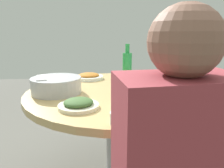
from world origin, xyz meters
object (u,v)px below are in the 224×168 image
at_px(dish_tofu_braise, 183,100).
at_px(green_bottle, 127,65).
at_px(tea_cup_near, 143,74).
at_px(tea_cup_far, 119,118).
at_px(dish_eggplant, 135,105).
at_px(dish_stirfry, 89,76).
at_px(rice_bowl, 56,85).
at_px(tea_cup_side, 198,87).
at_px(round_dining_table, 118,111).
at_px(diner_left, 175,165).
at_px(soup_bowl, 149,79).
at_px(dish_greens, 79,104).

relative_size(dish_tofu_braise, green_bottle, 0.80).
relative_size(tea_cup_near, tea_cup_far, 0.82).
relative_size(dish_eggplant, dish_stirfry, 0.98).
bearing_deg(dish_stirfry, green_bottle, -178.37).
bearing_deg(dish_tofu_braise, rice_bowl, -18.85).
distance_m(green_bottle, tea_cup_side, 0.60).
bearing_deg(tea_cup_near, green_bottle, 10.87).
xyz_separation_m(dish_tofu_braise, green_bottle, (0.21, -0.64, 0.10)).
xyz_separation_m(tea_cup_near, tea_cup_far, (0.31, 0.92, -0.00)).
relative_size(round_dining_table, diner_left, 1.54).
relative_size(soup_bowl, tea_cup_side, 3.54).
xyz_separation_m(round_dining_table, soup_bowl, (-0.24, -0.16, 0.18)).
height_order(round_dining_table, diner_left, diner_left).
bearing_deg(dish_tofu_braise, dish_greens, 4.20).
bearing_deg(tea_cup_near, dish_stirfry, 4.58).
bearing_deg(tea_cup_near, tea_cup_side, 115.21).
xyz_separation_m(round_dining_table, dish_eggplant, (-0.05, 0.35, 0.17)).
xyz_separation_m(dish_greens, tea_cup_side, (-0.72, -0.22, 0.01)).
relative_size(green_bottle, tea_cup_near, 4.44).
bearing_deg(tea_cup_far, dish_tofu_braise, -146.39).
relative_size(dish_greens, tea_cup_far, 2.70).
bearing_deg(tea_cup_far, soup_bowl, -112.93).
bearing_deg(round_dining_table, green_bottle, -107.30).
relative_size(tea_cup_near, diner_left, 0.08).
relative_size(dish_tofu_braise, dish_greens, 1.08).
height_order(tea_cup_side, diner_left, diner_left).
distance_m(dish_stirfry, diner_left, 1.20).
distance_m(round_dining_table, dish_eggplant, 0.39).
relative_size(dish_eggplant, dish_tofu_braise, 1.02).
height_order(dish_stirfry, tea_cup_side, tea_cup_side).
bearing_deg(dish_eggplant, dish_tofu_braise, -164.89).
relative_size(rice_bowl, dish_stirfry, 1.33).
xyz_separation_m(rice_bowl, dish_tofu_braise, (-0.71, 0.24, -0.04)).
xyz_separation_m(tea_cup_near, diner_left, (0.17, 1.20, -0.03)).
bearing_deg(dish_eggplant, dish_stirfry, -70.68).
relative_size(dish_tofu_braise, tea_cup_far, 2.92).
distance_m(rice_bowl, tea_cup_side, 0.88).
bearing_deg(dish_eggplant, tea_cup_far, 60.32).
bearing_deg(tea_cup_near, dish_greens, 55.69).
bearing_deg(tea_cup_near, tea_cup_far, 71.59).
bearing_deg(tea_cup_near, diner_left, 81.83).
relative_size(dish_tofu_braise, diner_left, 0.29).
bearing_deg(diner_left, tea_cup_side, -119.78).
bearing_deg(tea_cup_near, soup_bowl, 86.79).
xyz_separation_m(dish_greens, tea_cup_far, (-0.18, 0.21, 0.01)).
relative_size(dish_stirfry, green_bottle, 0.83).
distance_m(round_dining_table, rice_bowl, 0.43).
xyz_separation_m(dish_greens, tea_cup_near, (-0.48, -0.71, 0.01)).
distance_m(green_bottle, tea_cup_near, 0.17).
bearing_deg(dish_tofu_braise, soup_bowl, -79.86).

